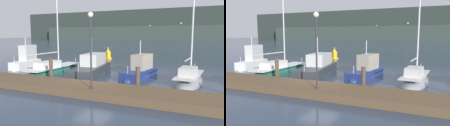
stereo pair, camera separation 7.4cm
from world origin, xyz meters
TOP-DOWN VIEW (x-y plane):
  - ground_plane at (0.00, 0.00)m, footprint 400.00×400.00m
  - dock at (0.00, -2.01)m, footprint 28.05×2.80m
  - mooring_pile_1 at (-3.48, -0.36)m, footprint 0.28×0.28m
  - mooring_pile_2 at (3.48, -0.36)m, footprint 0.28×0.28m
  - motorboat_berth_1 at (-10.57, 4.13)m, footprint 2.24×4.72m
  - sailboat_berth_2 at (-6.18, 3.35)m, footprint 2.14×8.20m
  - motorboat_berth_3 at (-1.94, 3.26)m, footprint 3.43×7.37m
  - motorboat_berth_4 at (2.25, 4.23)m, footprint 2.33×5.27m
  - sailboat_berth_5 at (6.34, 3.34)m, footprint 2.19×6.01m
  - channel_buoy at (-6.26, 15.99)m, footprint 1.23×1.23m
  - dock_lamppost at (1.31, -2.56)m, footprint 0.32×0.32m
  - hillside_backdrop at (-3.55, 123.76)m, footprint 240.00×23.00m

SIDE VIEW (x-z plane):
  - ground_plane at x=0.00m, z-range 0.00..0.00m
  - sailboat_berth_2 at x=-6.18m, z-range -4.75..5.00m
  - sailboat_berth_5 at x=6.34m, z-range -4.73..5.03m
  - dock at x=0.00m, z-range 0.00..0.45m
  - motorboat_berth_4 at x=2.25m, z-range -1.53..2.19m
  - motorboat_berth_3 at x=-1.94m, z-range -1.65..2.34m
  - motorboat_berth_1 at x=-10.57m, z-range -1.58..2.47m
  - channel_buoy at x=-6.26m, z-range -0.25..1.50m
  - mooring_pile_2 at x=3.48m, z-range 0.00..1.58m
  - mooring_pile_1 at x=-3.48m, z-range 0.00..1.86m
  - dock_lamppost at x=1.31m, z-range 1.17..5.63m
  - hillside_backdrop at x=-3.55m, z-range -0.75..18.20m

